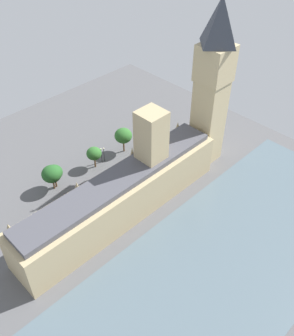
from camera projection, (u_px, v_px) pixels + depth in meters
ground_plane at (118, 210)px, 115.43m from camera, size 141.76×141.76×0.00m
river_thames at (207, 279)px, 96.86m from camera, size 43.27×127.58×0.25m
parliament_building at (124, 192)px, 109.85m from camera, size 12.95×68.31×30.09m
clock_tower at (212, 83)px, 116.44m from camera, size 9.57×9.57×55.39m
car_blue_by_river_gate at (144, 157)px, 133.51m from camera, size 2.10×4.11×1.74m
double_decker_bus_trailing at (91, 188)px, 118.77m from camera, size 2.89×10.57×4.75m
car_silver_corner at (31, 226)px, 109.46m from camera, size 1.98×4.48×1.74m
pedestrian_far_end at (16, 253)px, 102.35m from camera, size 0.61×0.66×1.56m
plane_tree_opposite_hall at (123, 136)px, 133.06m from camera, size 6.18×6.18×9.42m
plane_tree_under_trees at (94, 154)px, 127.17m from camera, size 5.10×5.10×7.86m
plane_tree_near_tower at (52, 174)px, 118.68m from camera, size 6.29×6.29×8.78m
plane_tree_kerbside at (54, 173)px, 119.47m from camera, size 5.60×5.60×8.30m
street_lamp_leading at (101, 153)px, 129.84m from camera, size 0.56×0.56×6.08m
street_lamp_midblock at (104, 152)px, 130.40m from camera, size 0.56×0.56×5.85m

